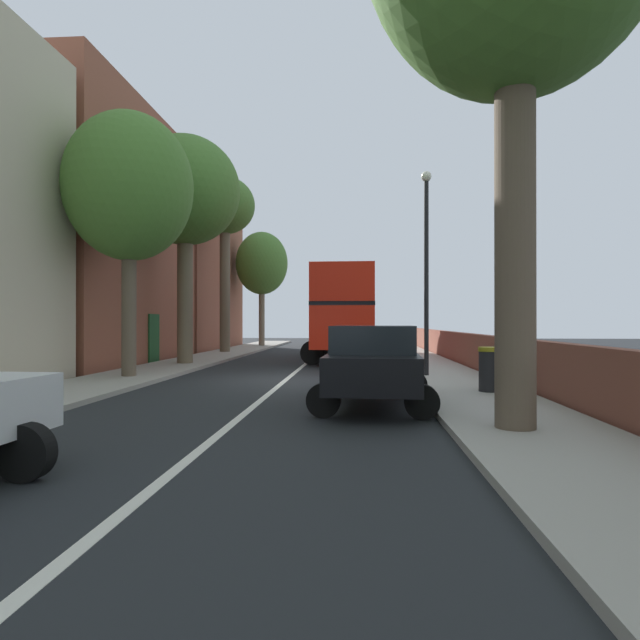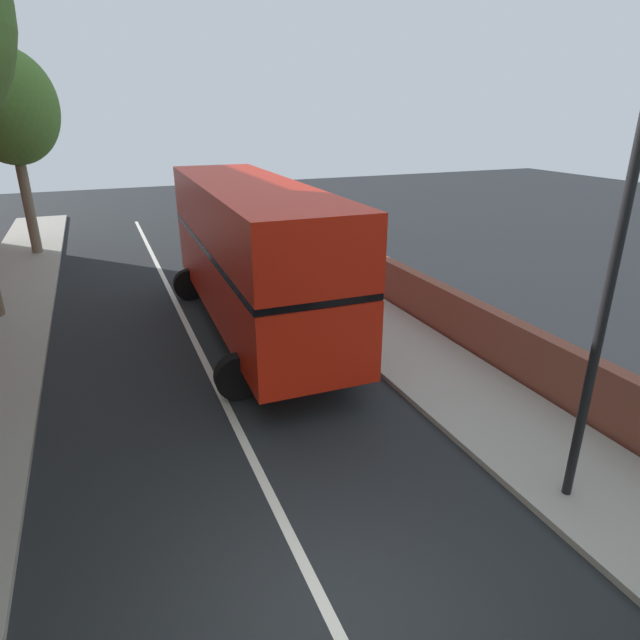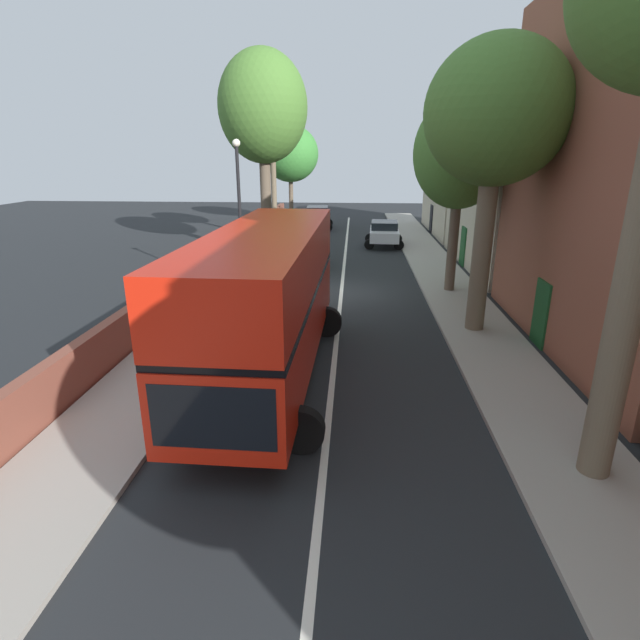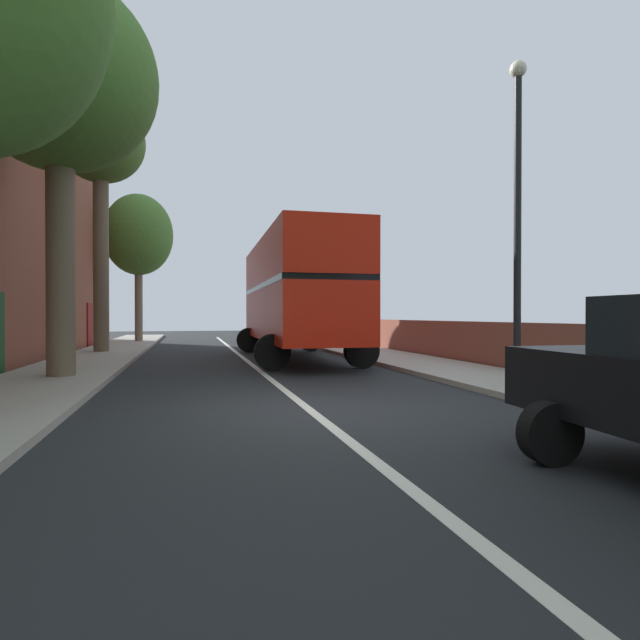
# 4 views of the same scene
# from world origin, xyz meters

# --- Properties ---
(ground_plane) EXTENTS (84.00, 84.00, 0.00)m
(ground_plane) POSITION_xyz_m (0.00, 0.00, 0.00)
(ground_plane) COLOR black
(road_centre_line) EXTENTS (0.16, 54.00, 0.01)m
(road_centre_line) POSITION_xyz_m (0.00, 0.00, 0.00)
(road_centre_line) COLOR silver
(road_centre_line) RESTS_ON ground
(sidewalk_right) EXTENTS (2.60, 60.00, 0.12)m
(sidewalk_right) POSITION_xyz_m (4.90, 0.00, 0.06)
(sidewalk_right) COLOR #9E998E
(sidewalk_right) RESTS_ON ground
(boundary_wall_right) EXTENTS (0.36, 54.00, 1.33)m
(boundary_wall_right) POSITION_xyz_m (6.45, 0.00, 0.66)
(boundary_wall_right) COLOR brown
(boundary_wall_right) RESTS_ON ground
(double_decker_bus) EXTENTS (3.73, 10.18, 4.06)m
(double_decker_bus) POSITION_xyz_m (1.70, 9.09, 2.35)
(double_decker_bus) COLOR red
(double_decker_bus) RESTS_ON ground
(street_tree_left_0) EXTENTS (3.31, 3.31, 9.70)m
(street_tree_left_0) POSITION_xyz_m (-5.15, 12.99, 7.95)
(street_tree_left_0) COLOR brown
(street_tree_left_0) RESTS_ON sidewalk_left
(street_tree_left_2) EXTENTS (4.38, 4.38, 9.13)m
(street_tree_left_2) POSITION_xyz_m (-4.73, 4.85, 6.95)
(street_tree_left_2) COLOR brown
(street_tree_left_2) RESTS_ON sidewalk_left
(street_tree_left_6) EXTENTS (3.64, 3.64, 7.97)m
(street_tree_left_6) POSITION_xyz_m (-4.51, 20.89, 5.85)
(street_tree_left_6) COLOR #7A6B56
(street_tree_left_6) RESTS_ON sidewalk_left
(lamppost_right) EXTENTS (0.32, 0.32, 6.31)m
(lamppost_right) POSITION_xyz_m (4.30, 0.54, 3.81)
(lamppost_right) COLOR black
(lamppost_right) RESTS_ON sidewalk_right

